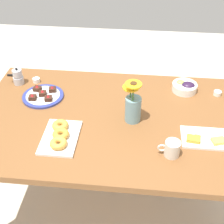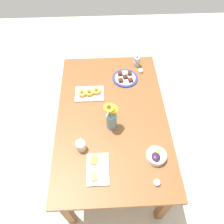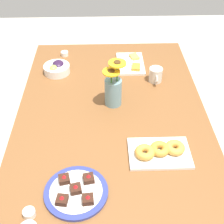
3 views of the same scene
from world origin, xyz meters
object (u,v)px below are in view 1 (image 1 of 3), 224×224
at_px(dessert_plate, 43,96).
at_px(moka_pot, 18,77).
at_px(croissant_platter, 60,136).
at_px(jam_cup_honey, 36,80).
at_px(cheese_platter, 205,138).
at_px(jam_cup_berry, 217,93).
at_px(coffee_mug, 172,148).
at_px(flower_vase, 133,107).
at_px(dining_table, 112,128).
at_px(grape_bowl, 185,87).

bearing_deg(dessert_plate, moka_pot, -34.47).
xyz_separation_m(croissant_platter, jam_cup_honey, (0.29, -0.54, -0.00)).
relative_size(cheese_platter, jam_cup_berry, 5.42).
distance_m(dessert_plate, moka_pot, 0.25).
bearing_deg(jam_cup_berry, jam_cup_honey, -1.51).
xyz_separation_m(coffee_mug, flower_vase, (0.21, -0.26, 0.05)).
bearing_deg(dining_table, jam_cup_berry, -155.27).
xyz_separation_m(dining_table, coffee_mug, (-0.33, 0.27, 0.13)).
relative_size(coffee_mug, croissant_platter, 0.40).
distance_m(coffee_mug, cheese_platter, 0.23).
xyz_separation_m(dining_table, jam_cup_honey, (0.55, -0.33, 0.10)).
bearing_deg(moka_pot, dessert_plate, 145.53).
height_order(dining_table, moka_pot, moka_pot).
bearing_deg(cheese_platter, grape_bowl, -80.96).
bearing_deg(jam_cup_honey, dessert_plate, 119.01).
bearing_deg(jam_cup_honey, grape_bowl, 179.84).
bearing_deg(jam_cup_berry, dessert_plate, 7.19).
xyz_separation_m(croissant_platter, dessert_plate, (0.20, -0.37, -0.01)).
height_order(grape_bowl, dessert_plate, grape_bowl).
distance_m(dining_table, dessert_plate, 0.49).
xyz_separation_m(grape_bowl, jam_cup_berry, (-0.21, 0.03, -0.01)).
distance_m(jam_cup_berry, moka_pot, 1.31).
bearing_deg(jam_cup_berry, dining_table, 24.73).
xyz_separation_m(coffee_mug, grape_bowl, (-0.11, -0.60, -0.01)).
bearing_deg(cheese_platter, dessert_plate, -16.98).
distance_m(grape_bowl, cheese_platter, 0.47).
xyz_separation_m(dining_table, grape_bowl, (-0.44, -0.33, 0.12)).
bearing_deg(croissant_platter, jam_cup_honey, -61.35).
bearing_deg(grape_bowl, dining_table, 36.54).
distance_m(jam_cup_honey, dessert_plate, 0.20).
relative_size(grape_bowl, jam_cup_honey, 3.33).
xyz_separation_m(jam_cup_honey, jam_cup_berry, (-1.20, 0.03, 0.00)).
bearing_deg(grape_bowl, flower_vase, 46.32).
height_order(croissant_platter, flower_vase, flower_vase).
distance_m(croissant_platter, jam_cup_berry, 1.04).
xyz_separation_m(dining_table, dessert_plate, (0.46, -0.16, 0.10)).
xyz_separation_m(coffee_mug, jam_cup_berry, (-0.32, -0.57, -0.03)).
bearing_deg(coffee_mug, jam_cup_berry, -119.36).
xyz_separation_m(jam_cup_honey, flower_vase, (-0.67, 0.34, 0.08)).
bearing_deg(jam_cup_berry, croissant_platter, 29.19).
bearing_deg(dining_table, coffee_mug, 140.73).
relative_size(jam_cup_berry, moka_pot, 0.40).
xyz_separation_m(croissant_platter, flower_vase, (-0.38, -0.20, 0.07)).
bearing_deg(croissant_platter, grape_bowl, -142.60).
bearing_deg(dining_table, jam_cup_honey, -30.90).
bearing_deg(flower_vase, jam_cup_berry, -149.69).
xyz_separation_m(jam_cup_honey, dessert_plate, (-0.09, 0.17, -0.00)).
bearing_deg(moka_pot, jam_cup_honey, -165.26).
bearing_deg(cheese_platter, moka_pot, -20.41).
distance_m(dessert_plate, flower_vase, 0.61).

